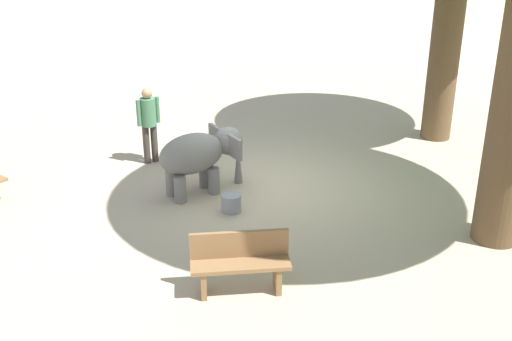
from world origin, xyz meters
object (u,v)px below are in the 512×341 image
object	(u,v)px
elephant	(200,154)
person_handler	(149,120)
wooden_bench	(240,261)
feed_bucket	(231,203)

from	to	relation	value
elephant	person_handler	xyz separation A→B (m)	(0.28, -1.87, 0.18)
person_handler	wooden_bench	world-z (taller)	person_handler
person_handler	feed_bucket	world-z (taller)	person_handler
wooden_bench	feed_bucket	world-z (taller)	wooden_bench
person_handler	feed_bucket	xyz separation A→B (m)	(-0.40, 2.85, -0.79)
wooden_bench	feed_bucket	xyz separation A→B (m)	(-1.04, -2.25, -0.31)
person_handler	feed_bucket	bearing A→B (deg)	4.86
elephant	feed_bucket	distance (m)	1.16
elephant	feed_bucket	xyz separation A→B (m)	(-0.12, 0.98, -0.61)
elephant	feed_bucket	bearing A→B (deg)	-85.70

